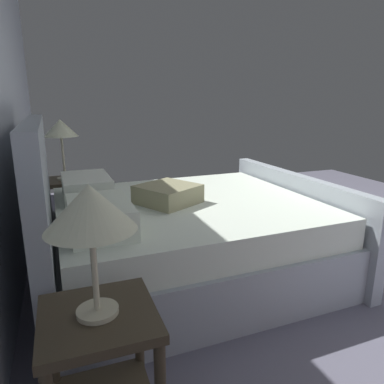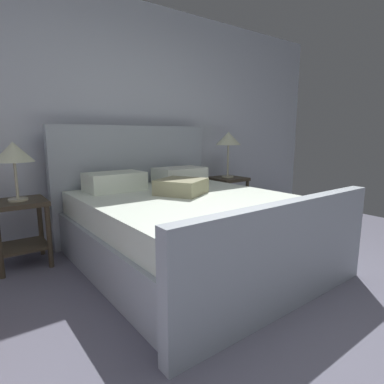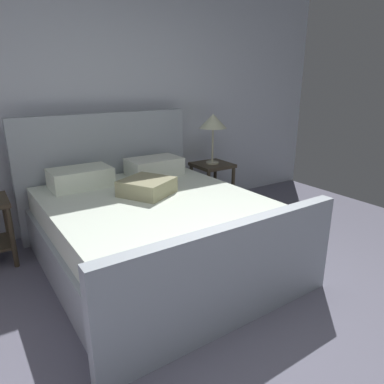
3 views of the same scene
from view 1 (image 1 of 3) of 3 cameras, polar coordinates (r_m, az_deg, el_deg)
name	(u,v)px [view 1 (image 1 of 3)]	position (r m, az deg, el deg)	size (l,w,h in m)	color
ground_plane	(336,249)	(3.74, 22.28, -8.51)	(6.39, 5.55, 0.02)	slate
bed	(180,234)	(2.84, -1.97, -6.82)	(1.94, 2.23, 1.27)	#9AA4AD
nightstand_right	(67,198)	(3.90, -19.53, -0.89)	(0.44, 0.44, 0.60)	#3C3224
table_lamp_right	(61,130)	(3.78, -20.45, 9.44)	(0.33, 0.33, 0.61)	#B7B293
nightstand_left	(101,357)	(1.59, -14.45, -24.38)	(0.44, 0.44, 0.60)	#3C3224
table_lamp_left	(90,211)	(1.30, -16.15, -2.95)	(0.33, 0.33, 0.51)	#B7B293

